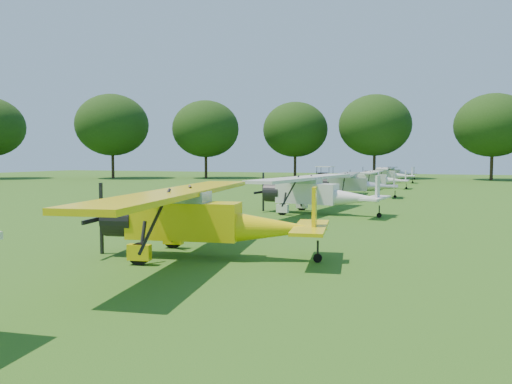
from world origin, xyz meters
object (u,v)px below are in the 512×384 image
(aircraft_4, at_px, (354,182))
(golf_cart, at_px, (324,176))
(aircraft_3, at_px, (316,190))
(aircraft_5, at_px, (377,178))
(aircraft_7, at_px, (393,172))
(aircraft_2, at_px, (201,215))
(aircraft_6, at_px, (387,173))

(aircraft_4, distance_m, golf_cart, 27.00)
(aircraft_3, bearing_deg, aircraft_5, 97.03)
(aircraft_3, bearing_deg, golf_cart, 109.76)
(aircraft_7, bearing_deg, aircraft_5, -87.24)
(aircraft_3, distance_m, golf_cart, 39.63)
(aircraft_3, bearing_deg, aircraft_7, 97.84)
(aircraft_5, distance_m, golf_cart, 15.88)
(aircraft_2, height_order, golf_cart, aircraft_2)
(golf_cart, bearing_deg, aircraft_7, 64.76)
(aircraft_2, height_order, aircraft_4, aircraft_2)
(aircraft_3, bearing_deg, aircraft_6, 97.61)
(aircraft_2, distance_m, aircraft_6, 50.94)
(aircraft_4, distance_m, aircraft_7, 35.37)
(aircraft_5, bearing_deg, aircraft_4, -91.02)
(aircraft_5, height_order, aircraft_7, aircraft_7)
(aircraft_3, relative_size, aircraft_6, 1.15)
(aircraft_3, distance_m, aircraft_4, 13.05)
(aircraft_2, distance_m, golf_cart, 52.86)
(aircraft_4, xyz_separation_m, aircraft_6, (0.16, 24.37, -0.03))
(aircraft_2, relative_size, aircraft_5, 1.26)
(aircraft_4, height_order, aircraft_6, aircraft_4)
(aircraft_5, distance_m, aircraft_6, 12.03)
(aircraft_2, relative_size, aircraft_4, 1.15)
(aircraft_7, distance_m, golf_cart, 12.66)
(aircraft_5, xyz_separation_m, golf_cart, (-8.54, 13.38, -0.45))
(aircraft_3, relative_size, aircraft_5, 1.23)
(aircraft_2, bearing_deg, golf_cart, 89.13)
(aircraft_6, distance_m, golf_cart, 8.46)
(aircraft_4, height_order, aircraft_7, aircraft_4)
(aircraft_4, height_order, aircraft_5, aircraft_4)
(aircraft_3, bearing_deg, aircraft_2, -84.38)
(aircraft_4, bearing_deg, aircraft_7, 85.52)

